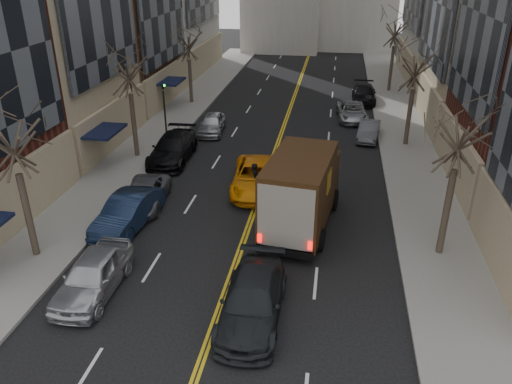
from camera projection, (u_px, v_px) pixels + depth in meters
sidewalk_left at (168, 123)px, 38.99m from camera, size 4.00×66.00×0.15m
sidewalk_right at (405, 135)px, 36.40m from camera, size 4.00×66.00×0.15m
tree_lf_near at (7, 121)px, 19.39m from camera, size 3.20×3.20×8.41m
tree_lf_mid at (126, 55)px, 29.90m from camera, size 3.20×3.20×8.91m
tree_lf_far at (188, 33)px, 41.70m from camera, size 3.20×3.20×8.12m
tree_rt_near at (465, 115)px, 19.44m from camera, size 3.20×3.20×8.71m
tree_rt_mid at (417, 55)px, 32.00m from camera, size 3.20×3.20×8.32m
tree_rt_far at (397, 18)px, 45.09m from camera, size 3.20×3.20×9.11m
traffic_signal at (164, 108)px, 33.12m from camera, size 0.29×0.26×4.70m
ups_truck at (302, 191)px, 23.68m from camera, size 3.56×7.30×3.85m
observer_sedan at (252, 301)px, 18.08m from camera, size 2.17×5.33×1.54m
taxi at (256, 177)px, 27.96m from camera, size 3.11×5.85×1.57m
pedestrian at (255, 179)px, 27.38m from camera, size 0.51×0.71×1.84m
parked_lf_a at (93, 275)px, 19.47m from camera, size 1.90×4.71×1.60m
parked_lf_b at (128, 212)px, 24.15m from camera, size 2.22×5.03×1.61m
parked_lf_c at (144, 194)px, 26.29m from camera, size 2.55×4.75×1.27m
parked_lf_d at (173, 148)px, 31.94m from camera, size 2.51×5.75×1.64m
parked_lf_e at (212, 124)px, 36.87m from camera, size 2.02×4.29×1.42m
parked_rt_a at (369, 131)px, 35.63m from camera, size 1.87×4.03×1.28m
parked_rt_b at (352, 111)px, 39.82m from camera, size 2.64×4.96×1.33m
parked_rt_c at (364, 94)px, 44.46m from camera, size 2.15×5.13×1.48m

